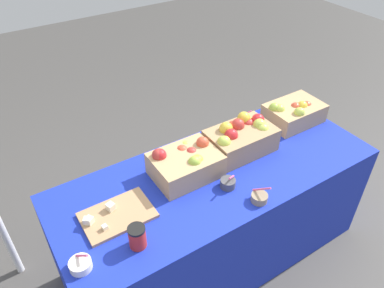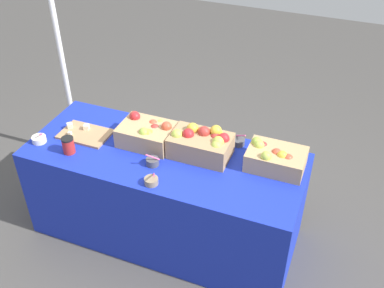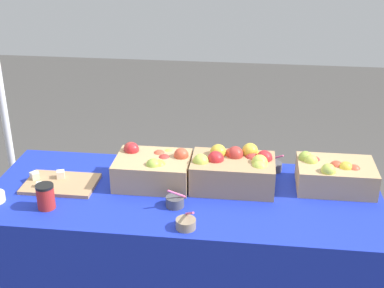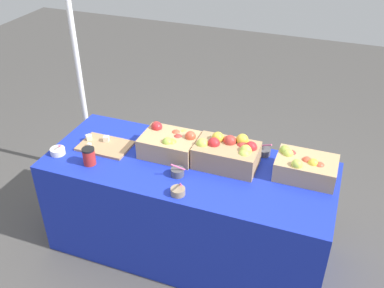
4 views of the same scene
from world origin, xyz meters
name	(u,v)px [view 1 (image 1 of 4)]	position (x,y,z in m)	size (l,w,h in m)	color
ground_plane	(213,251)	(0.00, 0.00, 0.00)	(10.00, 10.00, 0.00)	#474442
table	(215,215)	(0.00, 0.00, 0.37)	(1.90, 0.76, 0.74)	#192DB7
apple_crate_left	(293,112)	(0.72, 0.14, 0.81)	(0.37, 0.25, 0.17)	tan
apple_crate_middle	(241,137)	(0.24, 0.10, 0.83)	(0.40, 0.25, 0.20)	tan
apple_crate_right	(185,163)	(-0.16, 0.09, 0.82)	(0.37, 0.27, 0.18)	tan
cutting_board_front	(116,215)	(-0.62, 0.00, 0.75)	(0.35, 0.23, 0.06)	tan
sample_bowl_near	(228,183)	(-0.02, -0.13, 0.77)	(0.09, 0.09, 0.11)	#4C4C51
sample_bowl_mid	(259,198)	(0.05, -0.30, 0.76)	(0.09, 0.10, 0.10)	gray
sample_bowl_far	(81,265)	(-0.87, -0.19, 0.76)	(0.10, 0.10, 0.09)	silver
sample_bowl_extra	(245,121)	(0.44, 0.29, 0.76)	(0.09, 0.09, 0.09)	#4C4C51
coffee_cup	(137,237)	(-0.60, -0.21, 0.80)	(0.08, 0.08, 0.12)	red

